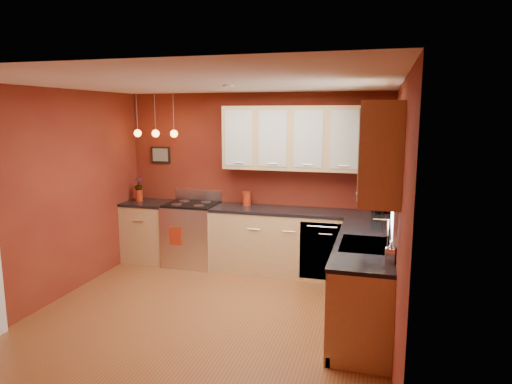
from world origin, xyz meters
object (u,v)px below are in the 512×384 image
(sink, at_px, (365,246))
(soap_pump, at_px, (391,252))
(red_canister, at_px, (247,199))
(gas_range, at_px, (192,233))
(coffee_maker, at_px, (379,205))

(sink, xyz_separation_m, soap_pump, (0.25, -0.55, 0.13))
(red_canister, bearing_deg, gas_range, -170.50)
(sink, distance_m, red_canister, 2.43)
(sink, distance_m, soap_pump, 0.62)
(coffee_maker, bearing_deg, soap_pump, -75.40)
(sink, bearing_deg, coffee_maker, 85.88)
(red_canister, distance_m, coffee_maker, 1.90)
(gas_range, distance_m, soap_pump, 3.57)
(sink, relative_size, coffee_maker, 2.94)
(gas_range, bearing_deg, soap_pump, -35.55)
(sink, relative_size, soap_pump, 3.39)
(sink, height_order, red_canister, sink)
(coffee_maker, distance_m, soap_pump, 2.15)
(soap_pump, bearing_deg, coffee_maker, 93.54)
(gas_range, bearing_deg, coffee_maker, 2.00)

